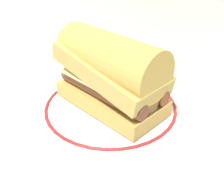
{
  "coord_description": "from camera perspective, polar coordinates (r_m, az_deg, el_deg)",
  "views": [
    {
      "loc": [
        0.17,
        -0.32,
        0.28
      ],
      "look_at": [
        0.0,
        0.03,
        0.04
      ],
      "focal_mm": 42.72,
      "sensor_mm": 36.0,
      "label": 1
    }
  ],
  "objects": [
    {
      "name": "ground_plane",
      "position": [
        0.46,
        -2.16,
        -6.78
      ],
      "size": [
        1.5,
        1.5,
        0.0
      ],
      "primitive_type": "plane",
      "color": "silver"
    },
    {
      "name": "plate",
      "position": [
        0.47,
        -0.0,
        -3.86
      ],
      "size": [
        0.25,
        0.25,
        0.01
      ],
      "color": "white",
      "rests_on": "ground_plane"
    },
    {
      "name": "sausage_sandwich",
      "position": [
        0.44,
        -0.0,
        3.74
      ],
      "size": [
        0.21,
        0.15,
        0.13
      ],
      "rotation": [
        0.0,
        0.0,
        -0.33
      ],
      "color": "#BE9845",
      "rests_on": "plate"
    }
  ]
}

